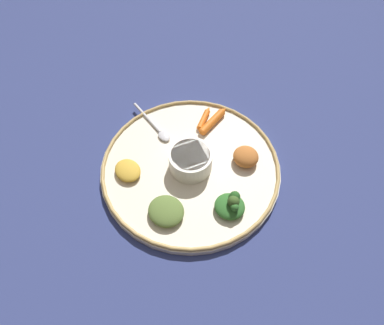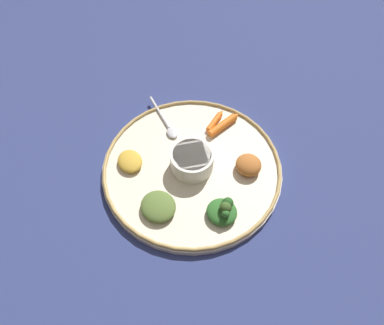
% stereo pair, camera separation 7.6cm
% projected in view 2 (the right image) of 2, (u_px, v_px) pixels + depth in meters
% --- Properties ---
extents(ground_plane, '(2.40, 2.40, 0.00)m').
position_uv_depth(ground_plane, '(192.00, 170.00, 0.79)').
color(ground_plane, navy).
extents(platter, '(0.39, 0.39, 0.01)m').
position_uv_depth(platter, '(192.00, 168.00, 0.78)').
color(platter, beige).
rests_on(platter, ground_plane).
extents(platter_rim, '(0.39, 0.39, 0.01)m').
position_uv_depth(platter_rim, '(192.00, 166.00, 0.77)').
color(platter_rim, tan).
rests_on(platter_rim, platter).
extents(center_bowl, '(0.09, 0.09, 0.05)m').
position_uv_depth(center_bowl, '(192.00, 160.00, 0.76)').
color(center_bowl, silver).
rests_on(center_bowl, platter).
extents(spoon, '(0.13, 0.10, 0.01)m').
position_uv_depth(spoon, '(167.00, 124.00, 0.84)').
color(spoon, silver).
rests_on(spoon, platter).
extents(greens_pile, '(0.08, 0.08, 0.04)m').
position_uv_depth(greens_pile, '(223.00, 210.00, 0.70)').
color(greens_pile, '#2D6628').
rests_on(greens_pile, platter).
extents(carrot_near_spoon, '(0.09, 0.07, 0.02)m').
position_uv_depth(carrot_near_spoon, '(224.00, 124.00, 0.83)').
color(carrot_near_spoon, orange).
rests_on(carrot_near_spoon, platter).
extents(carrot_outer, '(0.07, 0.04, 0.01)m').
position_uv_depth(carrot_outer, '(215.00, 120.00, 0.84)').
color(carrot_outer, orange).
rests_on(carrot_outer, platter).
extents(mound_lentil_yellow, '(0.08, 0.08, 0.02)m').
position_uv_depth(mound_lentil_yellow, '(130.00, 161.00, 0.77)').
color(mound_lentil_yellow, gold).
rests_on(mound_lentil_yellow, platter).
extents(mound_collards, '(0.10, 0.10, 0.02)m').
position_uv_depth(mound_collards, '(158.00, 206.00, 0.71)').
color(mound_collards, '#567033').
rests_on(mound_collards, platter).
extents(mound_chickpea, '(0.08, 0.08, 0.03)m').
position_uv_depth(mound_chickpea, '(249.00, 165.00, 0.76)').
color(mound_chickpea, '#B2662D').
rests_on(mound_chickpea, platter).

